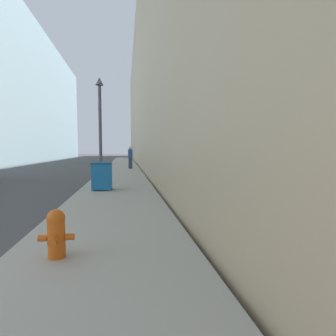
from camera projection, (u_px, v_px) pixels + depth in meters
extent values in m
cube|color=#9E998E|center=(122.00, 169.00, 20.68)|extent=(2.82, 60.00, 0.13)
cube|color=tan|center=(190.00, 92.00, 29.20)|extent=(12.00, 60.00, 16.00)
cylinder|color=#D15614|center=(57.00, 239.00, 3.64)|extent=(0.23, 0.23, 0.51)
sphere|color=#D15614|center=(56.00, 218.00, 3.62)|extent=(0.25, 0.25, 0.25)
cylinder|color=#D15614|center=(56.00, 213.00, 3.61)|extent=(0.07, 0.07, 0.05)
cylinder|color=#D15614|center=(53.00, 242.00, 3.46)|extent=(0.11, 0.12, 0.11)
cylinder|color=#D15614|center=(43.00, 238.00, 3.61)|extent=(0.12, 0.09, 0.09)
cylinder|color=#D15614|center=(70.00, 237.00, 3.67)|extent=(0.12, 0.09, 0.09)
cube|color=#19609E|center=(102.00, 177.00, 9.73)|extent=(0.72, 0.59, 0.92)
cube|color=navy|center=(102.00, 163.00, 9.70)|extent=(0.74, 0.60, 0.08)
cylinder|color=black|center=(95.00, 187.00, 9.96)|extent=(0.05, 0.16, 0.16)
cylinder|color=black|center=(111.00, 187.00, 10.06)|extent=(0.05, 0.16, 0.16)
cylinder|color=#4C4C51|center=(101.00, 176.00, 13.82)|extent=(0.31, 0.31, 0.25)
cylinder|color=#4C4C51|center=(100.00, 132.00, 13.66)|extent=(0.16, 0.16, 4.82)
cone|color=#4C4C51|center=(99.00, 81.00, 13.47)|extent=(0.40, 0.40, 0.40)
cube|color=#2D3347|center=(130.00, 163.00, 20.69)|extent=(0.30, 0.21, 0.85)
cube|color=#2D4C8C|center=(130.00, 154.00, 20.64)|extent=(0.35, 0.21, 0.67)
sphere|color=tan|center=(130.00, 148.00, 20.60)|extent=(0.23, 0.23, 0.23)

